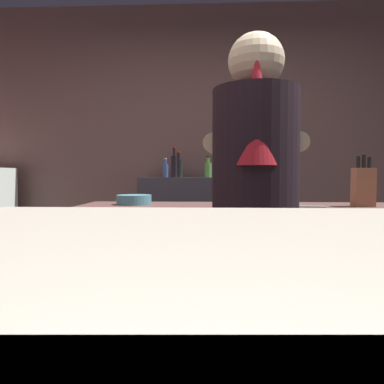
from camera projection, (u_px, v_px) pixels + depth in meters
The scene contains 11 objects.
wall_back at pixel (209, 149), 3.45m from camera, with size 5.20×0.10×2.70m, color brown.
prep_counter at pixel (275, 294), 1.89m from camera, with size 2.10×0.60×0.94m, color #4F3430.
back_shelf at pixel (186, 237), 3.22m from camera, with size 0.82×0.36×1.08m, color #35323A.
bartender at pixel (256, 211), 1.42m from camera, with size 0.45×0.53×1.65m.
knife_block at pixel (364, 186), 1.86m from camera, with size 0.10×0.08×0.27m.
mixing_bowl at pixel (135, 200), 1.99m from camera, with size 0.19×0.19×0.05m, color teal.
chefs_knife at pixel (301, 206), 1.82m from camera, with size 0.24×0.03×0.01m, color silver.
bottle_vinegar at pixel (166, 170), 3.16m from camera, with size 0.05×0.05×0.17m.
bottle_hot_sauce at pixel (174, 165), 3.11m from camera, with size 0.05×0.05×0.27m.
bottle_soy at pixel (179, 167), 3.24m from camera, with size 0.08×0.08×0.23m.
bottle_olive_oil at pixel (208, 169), 3.16m from camera, with size 0.07×0.07×0.19m.
Camera 1 is at (-0.00, -1.27, 1.10)m, focal length 33.54 mm.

